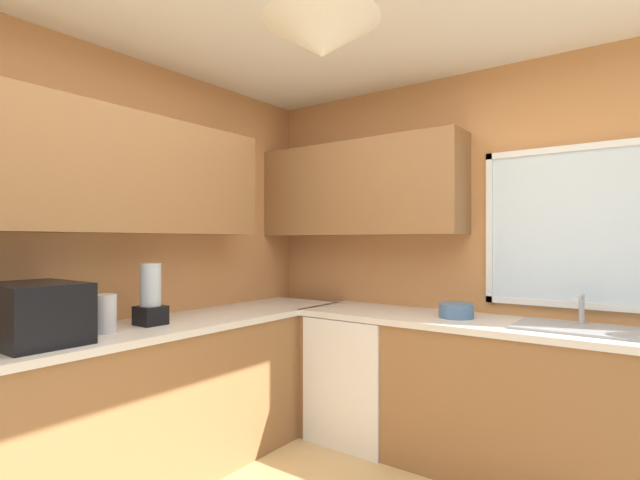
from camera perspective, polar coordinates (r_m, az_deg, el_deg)
room_shell at (r=2.69m, az=-6.19°, el=8.88°), size 3.56×3.83×2.63m
counter_run_left at (r=2.98m, az=-23.59°, el=-18.62°), size 0.65×3.44×0.91m
counter_run_back at (r=3.22m, az=20.78°, el=-17.21°), size 2.65×0.65×0.91m
dishwasher at (r=3.56m, az=5.00°, el=-15.89°), size 0.60×0.60×0.87m
microwave at (r=2.67m, az=-30.97°, el=-7.52°), size 0.48×0.36×0.29m
kettle at (r=2.81m, az=-24.34°, el=-8.03°), size 0.12×0.12×0.21m
sink_assembly at (r=3.03m, az=28.42°, el=-9.20°), size 0.63×0.40×0.19m
bowl at (r=3.19m, az=15.98°, el=-8.12°), size 0.22×0.22×0.09m
blender_appliance at (r=2.97m, az=-19.60°, el=-6.45°), size 0.15×0.15×0.36m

